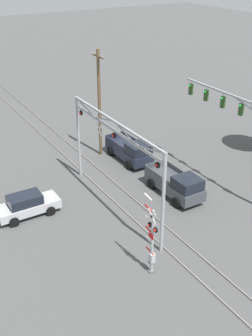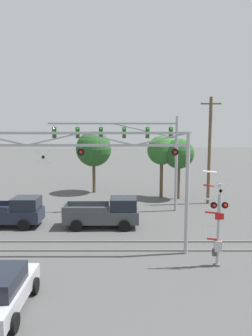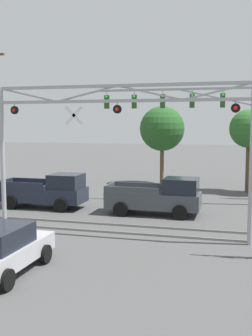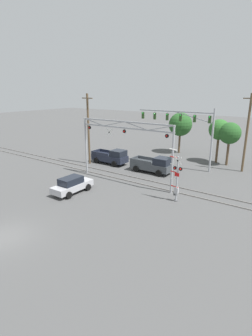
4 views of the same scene
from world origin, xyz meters
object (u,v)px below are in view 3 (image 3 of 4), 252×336
at_px(background_tree_far_right_verge, 162,129).
at_px(traffic_signal_span, 211,114).
at_px(pickup_truck_lead, 159,197).
at_px(sedan_waiting, 3,250).
at_px(background_tree_far_left_verge, 249,129).
at_px(crossing_gantry, 117,129).
at_px(pickup_truck_following, 47,191).

bearing_deg(background_tree_far_right_verge, traffic_signal_span, -59.19).
height_order(pickup_truck_lead, sedan_waiting, pickup_truck_lead).
bearing_deg(sedan_waiting, background_tree_far_left_verge, 67.61).
distance_m(crossing_gantry, pickup_truck_following, 8.48).
distance_m(traffic_signal_span, sedan_waiting, 16.70).
relative_size(traffic_signal_span, pickup_truck_following, 2.05).
bearing_deg(pickup_truck_lead, sedan_waiting, -107.49).
bearing_deg(traffic_signal_span, crossing_gantry, -110.76).
relative_size(pickup_truck_following, sedan_waiting, 1.18).
distance_m(sedan_waiting, background_tree_far_left_verge, 21.84).
bearing_deg(pickup_truck_following, background_tree_far_left_verge, 38.30).
bearing_deg(traffic_signal_span, background_tree_far_left_verge, 64.04).
distance_m(traffic_signal_span, pickup_truck_following, 11.20).
bearing_deg(background_tree_far_left_verge, traffic_signal_span, -115.96).
relative_size(traffic_signal_span, sedan_waiting, 2.41).
bearing_deg(pickup_truck_lead, background_tree_far_left_verge, 62.51).
relative_size(sedan_waiting, background_tree_far_left_verge, 0.72).
bearing_deg(background_tree_far_left_verge, pickup_truck_lead, -117.49).
bearing_deg(background_tree_far_left_verge, sedan_waiting, -112.39).
height_order(traffic_signal_span, background_tree_far_left_verge, traffic_signal_span).
distance_m(traffic_signal_span, background_tree_far_right_verge, 8.72).
bearing_deg(pickup_truck_following, background_tree_far_right_verge, 67.57).
relative_size(traffic_signal_span, background_tree_far_right_verge, 1.63).
height_order(pickup_truck_following, sedan_waiting, pickup_truck_following).
bearing_deg(sedan_waiting, pickup_truck_lead, 72.51).
bearing_deg(pickup_truck_lead, background_tree_far_right_verge, 99.44).
xyz_separation_m(background_tree_far_left_verge, background_tree_far_right_verge, (-6.85, 2.48, -0.02)).
bearing_deg(crossing_gantry, pickup_truck_following, 139.67).
height_order(pickup_truck_lead, pickup_truck_following, same).
height_order(crossing_gantry, sedan_waiting, crossing_gantry).
height_order(pickup_truck_following, background_tree_far_left_verge, background_tree_far_left_verge).
xyz_separation_m(traffic_signal_span, pickup_truck_lead, (-2.46, -4.42, -4.61)).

